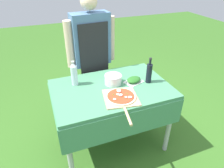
# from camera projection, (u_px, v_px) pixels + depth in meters

# --- Properties ---
(ground_plane) EXTENTS (12.00, 12.00, 0.00)m
(ground_plane) POSITION_uv_depth(u_px,v_px,m) (112.00, 141.00, 2.44)
(ground_plane) COLOR #386B23
(prep_table) EXTENTS (1.21, 0.80, 0.78)m
(prep_table) POSITION_uv_depth(u_px,v_px,m) (112.00, 96.00, 2.10)
(prep_table) COLOR #478960
(prep_table) RESTS_ON ground
(person_cook) EXTENTS (0.60, 0.22, 1.61)m
(person_cook) POSITION_uv_depth(u_px,v_px,m) (92.00, 52.00, 2.40)
(person_cook) COLOR #333D56
(person_cook) RESTS_ON ground
(pizza_on_peel) EXTENTS (0.36, 0.56, 0.05)m
(pizza_on_peel) POSITION_uv_depth(u_px,v_px,m) (121.00, 98.00, 1.86)
(pizza_on_peel) COLOR #D1B27F
(pizza_on_peel) RESTS_ON prep_table
(oil_bottle) EXTENTS (0.06, 0.06, 0.28)m
(oil_bottle) POSITION_uv_depth(u_px,v_px,m) (149.00, 73.00, 2.08)
(oil_bottle) COLOR black
(oil_bottle) RESTS_ON prep_table
(water_bottle) EXTENTS (0.07, 0.07, 0.27)m
(water_bottle) POSITION_uv_depth(u_px,v_px,m) (74.00, 74.00, 2.03)
(water_bottle) COLOR silver
(water_bottle) RESTS_ON prep_table
(herb_container) EXTENTS (0.23, 0.19, 0.05)m
(herb_container) POSITION_uv_depth(u_px,v_px,m) (134.00, 80.00, 2.12)
(herb_container) COLOR silver
(herb_container) RESTS_ON prep_table
(mixing_tub) EXTENTS (0.18, 0.18, 0.10)m
(mixing_tub) POSITION_uv_depth(u_px,v_px,m) (113.00, 79.00, 2.08)
(mixing_tub) COLOR silver
(mixing_tub) RESTS_ON prep_table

